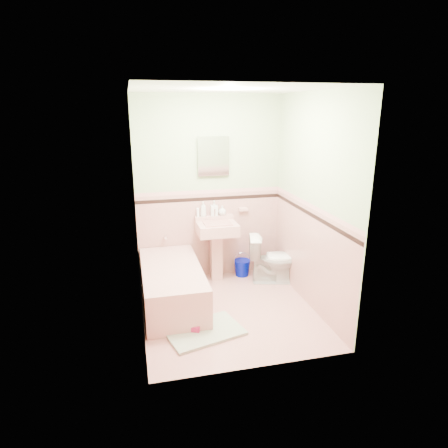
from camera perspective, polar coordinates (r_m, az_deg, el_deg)
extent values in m
plane|color=tan|center=(4.79, 0.71, -12.39)|extent=(2.20, 2.20, 0.00)
plane|color=white|center=(4.20, 0.84, 19.04)|extent=(2.20, 2.20, 0.00)
plane|color=beige|center=(5.37, -2.12, 5.07)|extent=(2.50, 0.00, 2.50)
plane|color=beige|center=(3.31, 5.46, -2.31)|extent=(2.50, 0.00, 2.50)
plane|color=beige|center=(4.20, -12.57, 1.42)|extent=(0.00, 2.50, 2.50)
plane|color=beige|center=(4.67, 12.77, 2.91)|extent=(0.00, 2.50, 2.50)
plane|color=#D3978E|center=(5.53, -2.03, -1.57)|extent=(2.00, 0.00, 2.00)
plane|color=#D3978E|center=(3.59, 5.11, -12.13)|extent=(2.00, 0.00, 2.00)
plane|color=#D3978E|center=(4.41, -11.89, -6.75)|extent=(0.00, 2.20, 2.20)
plane|color=#D3978E|center=(4.85, 12.16, -4.58)|extent=(0.00, 2.20, 2.20)
plane|color=black|center=(5.38, -2.07, 3.68)|extent=(2.00, 0.00, 2.00)
plane|color=black|center=(3.37, 5.30, -4.30)|extent=(2.00, 0.00, 2.00)
plane|color=black|center=(4.24, -12.22, -0.26)|extent=(0.00, 2.20, 2.20)
plane|color=black|center=(4.69, 12.48, 1.36)|extent=(0.00, 2.20, 2.20)
plane|color=#D1928F|center=(5.36, -2.08, 4.72)|extent=(2.00, 0.00, 2.00)
plane|color=#D1928F|center=(3.34, 5.34, -2.70)|extent=(2.00, 0.00, 2.00)
plane|color=#D1928F|center=(4.21, -12.30, 1.04)|extent=(0.00, 2.20, 2.20)
plane|color=#D1928F|center=(4.67, 12.55, 2.54)|extent=(0.00, 2.20, 2.20)
cube|color=#CC958D|center=(4.88, -7.52, -8.99)|extent=(0.70, 1.50, 0.45)
cylinder|color=silver|center=(5.40, -8.52, -1.86)|extent=(0.04, 0.12, 0.04)
cylinder|color=silver|center=(5.36, -1.35, 1.74)|extent=(0.02, 0.02, 0.10)
cube|color=white|center=(5.28, -1.57, 9.82)|extent=(0.36, 0.04, 0.46)
cube|color=#CC958D|center=(5.51, 2.79, 2.15)|extent=(0.12, 0.07, 0.04)
imported|color=#B2B2B2|center=(5.35, -3.03, 2.18)|extent=(0.09, 0.09, 0.20)
imported|color=#B2B2B2|center=(5.38, -1.43, 2.30)|extent=(0.10, 0.10, 0.21)
imported|color=#B2B2B2|center=(5.42, -0.26, 1.99)|extent=(0.13, 0.13, 0.13)
cylinder|color=white|center=(5.35, -3.81, 1.70)|extent=(0.05, 0.05, 0.12)
imported|color=white|center=(5.43, 7.09, -5.06)|extent=(0.71, 0.51, 0.66)
cube|color=gray|center=(4.37, -2.91, -15.28)|extent=(0.90, 0.71, 0.03)
cube|color=#BF1E59|center=(4.34, -4.44, -14.88)|extent=(0.15, 0.11, 0.06)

